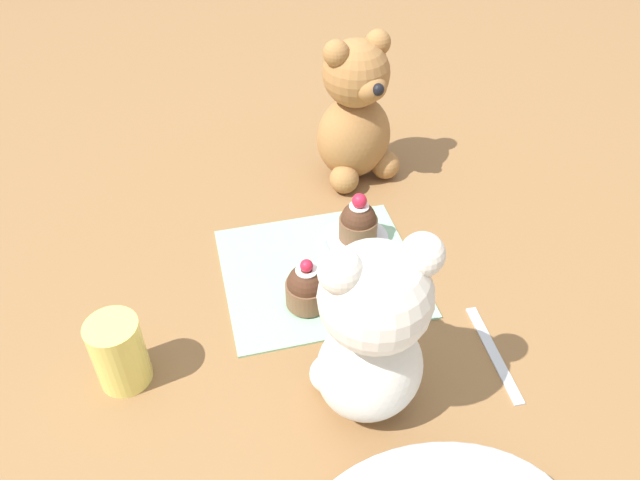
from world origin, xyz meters
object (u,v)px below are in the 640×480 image
at_px(teddy_bear_tan, 356,115).
at_px(juice_glass, 119,353).
at_px(teddy_bear_cream, 374,332).
at_px(cupcake_near_cream_bear, 307,287).
at_px(cupcake_near_tan_bear, 358,222).
at_px(saucer_plate, 357,238).
at_px(teaspoon, 494,353).

bearing_deg(teddy_bear_tan, juice_glass, -154.38).
distance_m(teddy_bear_cream, cupcake_near_cream_bear, 0.17).
bearing_deg(teddy_bear_cream, cupcake_near_cream_bear, -80.23).
distance_m(teddy_bear_cream, cupcake_near_tan_bear, 0.26).
height_order(teddy_bear_tan, cupcake_near_cream_bear, teddy_bear_tan).
xyz_separation_m(cupcake_near_cream_bear, juice_glass, (0.21, 0.06, 0.01)).
distance_m(saucer_plate, cupcake_near_tan_bear, 0.03).
xyz_separation_m(saucer_plate, juice_glass, (0.31, 0.15, 0.03)).
xyz_separation_m(teddy_bear_cream, teaspoon, (-0.15, -0.02, -0.11)).
bearing_deg(cupcake_near_cream_bear, teaspoon, 146.64).
distance_m(cupcake_near_cream_bear, teaspoon, 0.22).
bearing_deg(cupcake_near_tan_bear, teddy_bear_cream, 76.11).
relative_size(teddy_bear_tan, cupcake_near_tan_bear, 3.14).
bearing_deg(cupcake_near_cream_bear, teddy_bear_tan, -117.61).
bearing_deg(teddy_bear_cream, teaspoon, -173.36).
relative_size(teddy_bear_cream, juice_glass, 2.63).
xyz_separation_m(teddy_bear_cream, juice_glass, (0.25, -0.09, -0.07)).
height_order(saucer_plate, teaspoon, saucer_plate).
distance_m(teddy_bear_tan, saucer_plate, 0.19).
xyz_separation_m(saucer_plate, teaspoon, (-0.09, 0.22, -0.01)).
bearing_deg(teaspoon, cupcake_near_tan_bear, -153.91).
bearing_deg(cupcake_near_tan_bear, saucer_plate, 0.00).
bearing_deg(saucer_plate, cupcake_near_tan_bear, 0.00).
bearing_deg(saucer_plate, teddy_bear_cream, 76.11).
relative_size(teddy_bear_tan, juice_glass, 2.59).
xyz_separation_m(teddy_bear_tan, teaspoon, (-0.05, 0.37, -0.10)).
height_order(cupcake_near_cream_bear, juice_glass, juice_glass).
bearing_deg(teaspoon, teddy_bear_tan, -169.08).
xyz_separation_m(cupcake_near_tan_bear, teaspoon, (-0.09, 0.22, -0.03)).
distance_m(teddy_bear_cream, teaspoon, 0.19).
distance_m(teddy_bear_tan, teaspoon, 0.39).
relative_size(saucer_plate, cupcake_near_tan_bear, 1.18).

